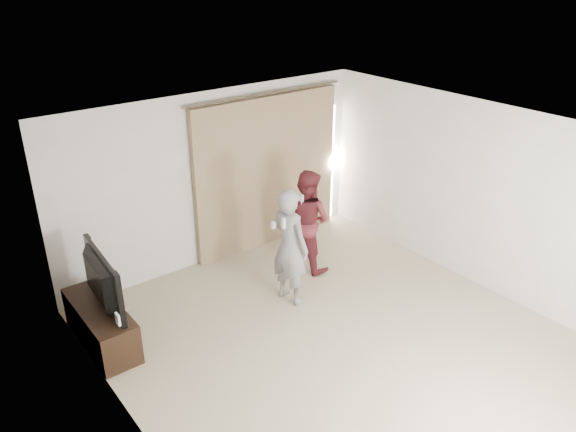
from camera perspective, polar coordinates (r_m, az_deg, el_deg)
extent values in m
plane|color=#C2B391|center=(7.05, 5.12, -12.63)|extent=(5.50, 5.50, 0.00)
cube|color=silver|center=(8.36, -7.38, 3.83)|extent=(5.00, 0.04, 2.60)
cube|color=silver|center=(5.20, -15.50, -11.26)|extent=(0.04, 5.50, 2.60)
cube|color=silver|center=(5.57, -16.90, -10.00)|extent=(0.02, 0.08, 0.12)
cube|color=silver|center=(5.84, 6.10, 7.99)|extent=(5.00, 5.50, 0.01)
cube|color=#9C7D5F|center=(8.79, -2.06, 4.43)|extent=(2.60, 0.10, 2.40)
cylinder|color=brown|center=(8.43, -2.20, 12.33)|extent=(2.80, 0.03, 0.03)
cube|color=white|center=(9.68, 4.37, 5.40)|extent=(0.08, 0.04, 2.00)
cube|color=black|center=(7.23, -18.46, -10.44)|extent=(0.46, 1.34, 0.51)
imported|color=black|center=(6.91, -19.13, -6.37)|extent=(0.24, 1.20, 0.69)
cylinder|color=tan|center=(7.91, -17.12, -8.86)|extent=(0.34, 0.34, 0.06)
cylinder|color=tan|center=(7.79, -17.33, -7.45)|extent=(0.19, 0.19, 0.40)
imported|color=gray|center=(7.38, 0.19, -3.13)|extent=(0.47, 0.64, 1.62)
cube|color=silver|center=(7.01, -0.46, -0.74)|extent=(0.04, 0.04, 0.14)
cube|color=silver|center=(7.22, -1.51, -0.91)|extent=(0.05, 0.05, 0.09)
imported|color=maroon|center=(8.18, 1.91, -0.45)|extent=(0.76, 0.88, 1.55)
cube|color=silver|center=(7.84, 1.40, 1.68)|extent=(0.04, 0.04, 0.14)
cube|color=silver|center=(8.04, 0.41, 1.50)|extent=(0.05, 0.05, 0.09)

